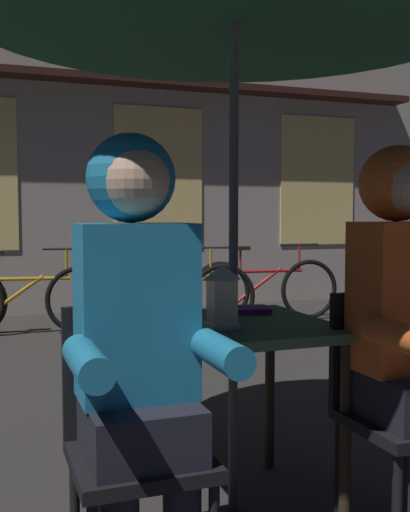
% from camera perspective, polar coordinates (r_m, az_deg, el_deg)
% --- Properties ---
extents(ground_plane, '(60.00, 60.00, 0.00)m').
position_cam_1_polar(ground_plane, '(2.62, 2.58, -22.28)').
color(ground_plane, '#2D2B28').
extents(cafe_table, '(0.72, 0.72, 0.74)m').
position_cam_1_polar(cafe_table, '(2.41, 2.63, -8.53)').
color(cafe_table, '#42664C').
rests_on(cafe_table, ground_plane).
extents(lantern, '(0.11, 0.11, 0.23)m').
position_cam_1_polar(lantern, '(2.27, 1.57, -3.59)').
color(lantern, white).
rests_on(lantern, cafe_table).
extents(chair_left, '(0.40, 0.40, 0.87)m').
position_cam_1_polar(chair_left, '(1.97, -6.56, -15.93)').
color(chair_left, black).
rests_on(chair_left, ground_plane).
extents(chair_right, '(0.40, 0.40, 0.87)m').
position_cam_1_polar(chair_right, '(2.37, 17.27, -12.63)').
color(chair_right, black).
rests_on(chair_right, ground_plane).
extents(person_left_hooded, '(0.45, 0.56, 1.40)m').
position_cam_1_polar(person_left_hooded, '(1.82, -6.23, -5.92)').
color(person_left_hooded, black).
rests_on(person_left_hooded, ground_plane).
extents(person_right_hooded, '(0.45, 0.56, 1.40)m').
position_cam_1_polar(person_right_hooded, '(2.25, 18.33, -4.22)').
color(person_right_hooded, black).
rests_on(person_right_hooded, ground_plane).
extents(shopfront_building, '(10.00, 0.93, 6.20)m').
position_cam_1_polar(shopfront_building, '(7.87, -13.12, 18.05)').
color(shopfront_building, '#9E9389').
rests_on(shopfront_building, ground_plane).
extents(bicycle_third, '(1.67, 0.30, 0.84)m').
position_cam_1_polar(bicycle_third, '(6.09, -16.36, -3.89)').
color(bicycle_third, black).
rests_on(bicycle_third, ground_plane).
extents(bicycle_fourth, '(1.65, 0.41, 0.84)m').
position_cam_1_polar(bicycle_fourth, '(6.11, -3.12, -3.71)').
color(bicycle_fourth, black).
rests_on(bicycle_fourth, ground_plane).
extents(bicycle_fifth, '(1.68, 0.20, 0.84)m').
position_cam_1_polar(bicycle_fifth, '(6.66, 5.59, -3.09)').
color(bicycle_fifth, black).
rests_on(bicycle_fifth, ground_plane).
extents(book, '(0.22, 0.18, 0.02)m').
position_cam_1_polar(book, '(2.62, 3.71, -5.01)').
color(book, '#661E7A').
rests_on(book, cafe_table).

